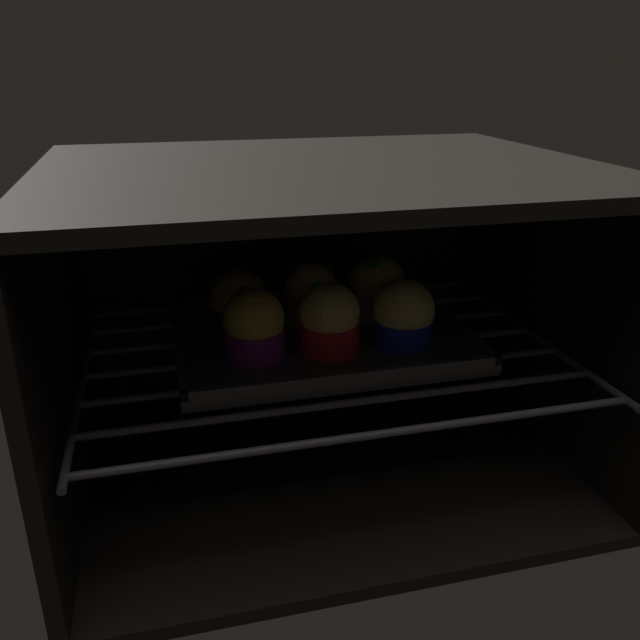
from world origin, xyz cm
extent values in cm
cube|color=black|center=(0.00, 22.00, -0.75)|extent=(59.00, 47.00, 1.50)
cube|color=black|center=(0.00, 22.00, 34.75)|extent=(59.00, 47.00, 1.50)
cube|color=black|center=(0.00, 44.75, 17.00)|extent=(59.00, 1.50, 34.00)
cube|color=black|center=(-28.75, 22.00, 17.00)|extent=(1.50, 47.00, 34.00)
cube|color=black|center=(28.75, 22.00, 17.00)|extent=(1.50, 47.00, 34.00)
cylinder|color=#4C494C|center=(0.00, 3.00, 13.60)|extent=(54.00, 0.80, 0.80)
cylinder|color=#4C494C|center=(0.00, 9.33, 13.60)|extent=(54.00, 0.80, 0.80)
cylinder|color=#4C494C|center=(0.00, 15.67, 13.60)|extent=(54.00, 0.80, 0.80)
cylinder|color=#4C494C|center=(0.00, 22.00, 13.60)|extent=(54.00, 0.80, 0.80)
cylinder|color=#4C494C|center=(0.00, 28.33, 13.60)|extent=(54.00, 0.80, 0.80)
cylinder|color=#4C494C|center=(0.00, 34.67, 13.60)|extent=(54.00, 0.80, 0.80)
cylinder|color=#4C494C|center=(0.00, 41.00, 13.60)|extent=(54.00, 0.80, 0.80)
cylinder|color=#4C494C|center=(-27.00, 22.00, 13.60)|extent=(0.80, 42.00, 0.80)
cylinder|color=#4C494C|center=(27.00, 22.00, 13.60)|extent=(0.80, 42.00, 0.80)
cube|color=#4C4C51|center=(0.00, 23.16, 14.60)|extent=(33.95, 25.30, 1.20)
cube|color=#4C4C51|center=(0.00, 10.91, 15.70)|extent=(33.95, 0.80, 1.00)
cube|color=#4C4C51|center=(0.00, 35.41, 15.70)|extent=(33.95, 0.80, 1.00)
cube|color=#4C4C51|center=(-16.57, 23.16, 15.70)|extent=(0.80, 25.30, 1.00)
cube|color=#4C4C51|center=(16.57, 23.16, 15.70)|extent=(0.80, 25.30, 1.00)
cylinder|color=#7A238C|center=(-8.41, 19.07, 16.86)|extent=(6.66, 6.66, 3.32)
sphere|color=gold|center=(-8.41, 19.07, 19.78)|extent=(6.71, 6.71, 6.71)
sphere|color=#28702D|center=(-9.03, 20.07, 22.20)|extent=(2.00, 2.00, 2.00)
cylinder|color=red|center=(-0.22, 18.82, 16.86)|extent=(6.66, 6.66, 3.32)
sphere|color=#E0CC7A|center=(-0.22, 18.82, 19.80)|extent=(6.74, 6.74, 6.74)
sphere|color=#28702D|center=(-1.20, 19.31, 22.42)|extent=(1.62, 1.62, 1.62)
cylinder|color=#1928B7|center=(8.66, 18.58, 16.86)|extent=(6.66, 6.66, 3.32)
sphere|color=#E0CC7A|center=(8.66, 18.58, 19.38)|extent=(7.08, 7.08, 7.08)
cylinder|color=#1928B7|center=(-8.90, 27.66, 16.86)|extent=(6.66, 6.66, 3.32)
sphere|color=gold|center=(-8.90, 27.66, 19.13)|extent=(6.91, 6.91, 6.91)
sphere|color=#28702D|center=(-8.79, 28.13, 21.46)|extent=(2.36, 2.36, 2.36)
cylinder|color=silver|center=(-0.03, 27.56, 16.86)|extent=(6.66, 6.66, 3.32)
sphere|color=#E0CC7A|center=(-0.03, 27.56, 19.72)|extent=(6.33, 6.33, 6.33)
sphere|color=#28702D|center=(-0.16, 27.54, 21.93)|extent=(1.97, 1.97, 1.97)
cylinder|color=silver|center=(8.33, 27.11, 16.86)|extent=(6.66, 6.66, 3.32)
sphere|color=#DBBC60|center=(8.33, 27.11, 19.82)|extent=(7.05, 7.05, 7.05)
sphere|color=#19511E|center=(7.28, 26.22, 22.61)|extent=(2.17, 2.17, 2.17)
camera|label=1|loc=(-17.56, -46.29, 45.94)|focal=36.79mm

